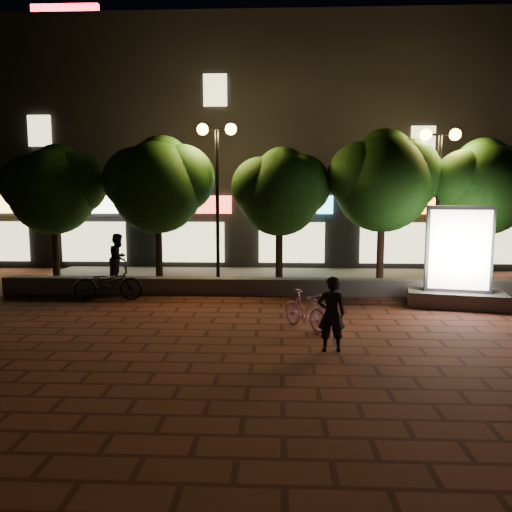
# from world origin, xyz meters

# --- Properties ---
(ground) EXTENTS (80.00, 80.00, 0.00)m
(ground) POSITION_xyz_m (0.00, 0.00, 0.00)
(ground) COLOR #5C271D
(ground) RESTS_ON ground
(retaining_wall) EXTENTS (16.00, 0.45, 0.50)m
(retaining_wall) POSITION_xyz_m (0.00, 4.00, 0.25)
(retaining_wall) COLOR slate
(retaining_wall) RESTS_ON ground
(sidewalk) EXTENTS (16.00, 5.00, 0.08)m
(sidewalk) POSITION_xyz_m (0.00, 6.50, 0.04)
(sidewalk) COLOR slate
(sidewalk) RESTS_ON ground
(building_block) EXTENTS (28.00, 8.12, 11.30)m
(building_block) POSITION_xyz_m (-0.01, 12.99, 5.00)
(building_block) COLOR black
(building_block) RESTS_ON ground
(tree_far_left) EXTENTS (3.36, 2.80, 4.63)m
(tree_far_left) POSITION_xyz_m (-6.95, 5.46, 3.29)
(tree_far_left) COLOR black
(tree_far_left) RESTS_ON sidewalk
(tree_left) EXTENTS (3.60, 3.00, 4.89)m
(tree_left) POSITION_xyz_m (-3.45, 5.46, 3.44)
(tree_left) COLOR black
(tree_left) RESTS_ON sidewalk
(tree_mid) EXTENTS (3.24, 2.70, 4.50)m
(tree_mid) POSITION_xyz_m (0.55, 5.46, 3.22)
(tree_mid) COLOR black
(tree_mid) RESTS_ON sidewalk
(tree_right) EXTENTS (3.72, 3.10, 5.07)m
(tree_right) POSITION_xyz_m (3.86, 5.46, 3.57)
(tree_right) COLOR black
(tree_right) RESTS_ON sidewalk
(tree_far_right) EXTENTS (3.48, 2.90, 4.76)m
(tree_far_right) POSITION_xyz_m (7.05, 5.46, 3.37)
(tree_far_right) COLOR black
(tree_far_right) RESTS_ON sidewalk
(street_lamp_left) EXTENTS (1.26, 0.36, 5.18)m
(street_lamp_left) POSITION_xyz_m (-1.50, 5.20, 4.03)
(street_lamp_left) COLOR black
(street_lamp_left) RESTS_ON sidewalk
(street_lamp_right) EXTENTS (1.26, 0.36, 4.98)m
(street_lamp_right) POSITION_xyz_m (5.50, 5.20, 3.89)
(street_lamp_right) COLOR black
(street_lamp_right) RESTS_ON sidewalk
(ad_kiosk) EXTENTS (2.74, 1.76, 2.75)m
(ad_kiosk) POSITION_xyz_m (5.35, 2.70, 1.11)
(ad_kiosk) COLOR slate
(ad_kiosk) RESTS_ON ground
(scooter_pink) EXTENTS (1.21, 1.42, 0.88)m
(scooter_pink) POSITION_xyz_m (1.09, 0.19, 0.44)
(scooter_pink) COLOR #E793D5
(scooter_pink) RESTS_ON ground
(rider) EXTENTS (0.57, 0.40, 1.50)m
(rider) POSITION_xyz_m (1.52, -1.44, 0.75)
(rider) COLOR black
(rider) RESTS_ON ground
(scooter_parked) EXTENTS (2.02, 0.96, 1.02)m
(scooter_parked) POSITION_xyz_m (-4.42, 3.00, 0.51)
(scooter_parked) COLOR black
(scooter_parked) RESTS_ON ground
(pedestrian) EXTENTS (0.75, 0.90, 1.66)m
(pedestrian) POSITION_xyz_m (-4.86, 5.40, 0.91)
(pedestrian) COLOR black
(pedestrian) RESTS_ON sidewalk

